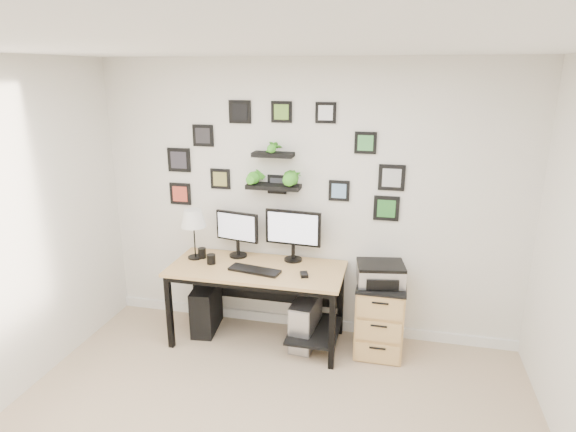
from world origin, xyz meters
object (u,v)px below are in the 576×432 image
(pc_tower_grey, at_px, (305,322))
(desk, at_px, (262,278))
(file_cabinet, at_px, (380,317))
(printer, at_px, (380,274))
(monitor_right, at_px, (293,231))
(pc_tower_black, at_px, (206,308))
(monitor_left, at_px, (237,231))
(mug, at_px, (211,259))
(table_lamp, at_px, (193,220))

(pc_tower_grey, bearing_deg, desk, 179.11)
(file_cabinet, distance_m, printer, 0.43)
(monitor_right, xyz_separation_m, pc_tower_black, (-0.84, -0.15, -0.81))
(monitor_right, height_order, printer, monitor_right)
(monitor_left, height_order, mug, monitor_left)
(table_lamp, bearing_deg, pc_tower_black, -7.25)
(file_cabinet, bearing_deg, desk, -176.97)
(printer, bearing_deg, monitor_left, 174.35)
(desk, xyz_separation_m, file_cabinet, (1.10, 0.06, -0.29))
(pc_tower_black, bearing_deg, mug, -45.35)
(table_lamp, relative_size, mug, 5.24)
(desk, bearing_deg, mug, -173.95)
(pc_tower_black, xyz_separation_m, pc_tower_grey, (1.01, -0.05, -0.01))
(monitor_left, bearing_deg, pc_tower_black, -155.07)
(mug, relative_size, printer, 0.20)
(mug, height_order, pc_tower_grey, mug)
(monitor_left, bearing_deg, desk, -32.30)
(pc_tower_black, distance_m, printer, 1.75)
(pc_tower_grey, height_order, file_cabinet, file_cabinet)
(table_lamp, bearing_deg, pc_tower_grey, -3.21)
(mug, relative_size, file_cabinet, 0.14)
(mug, distance_m, file_cabinet, 1.64)
(table_lamp, height_order, file_cabinet, table_lamp)
(pc_tower_black, relative_size, printer, 1.03)
(monitor_right, distance_m, pc_tower_grey, 0.86)
(monitor_left, xyz_separation_m, file_cabinet, (1.39, -0.12, -0.68))
(desk, bearing_deg, monitor_left, 147.70)
(monitor_right, distance_m, pc_tower_black, 1.18)
(monitor_right, bearing_deg, monitor_left, -178.30)
(monitor_right, bearing_deg, desk, -141.99)
(table_lamp, bearing_deg, monitor_left, 18.29)
(pc_tower_grey, xyz_separation_m, file_cabinet, (0.68, 0.06, 0.11))
(table_lamp, relative_size, printer, 1.07)
(monitor_left, xyz_separation_m, monitor_right, (0.54, 0.02, 0.03))
(printer, bearing_deg, table_lamp, 179.75)
(desk, distance_m, monitor_left, 0.52)
(desk, relative_size, pc_tower_black, 3.45)
(monitor_right, bearing_deg, mug, -161.08)
(monitor_right, bearing_deg, table_lamp, -171.21)
(file_cabinet, bearing_deg, pc_tower_grey, -174.54)
(table_lamp, height_order, mug, table_lamp)
(monitor_right, xyz_separation_m, file_cabinet, (0.84, -0.14, -0.71))
(desk, xyz_separation_m, monitor_left, (-0.29, 0.18, 0.39))
(table_lamp, relative_size, pc_tower_grey, 1.01)
(desk, relative_size, mug, 17.42)
(pc_tower_black, height_order, pc_tower_grey, pc_tower_black)
(file_cabinet, xyz_separation_m, printer, (-0.02, -0.01, 0.43))
(desk, distance_m, monitor_right, 0.53)
(pc_tower_black, height_order, file_cabinet, file_cabinet)
(file_cabinet, bearing_deg, printer, -148.27)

